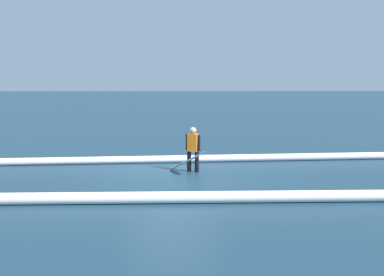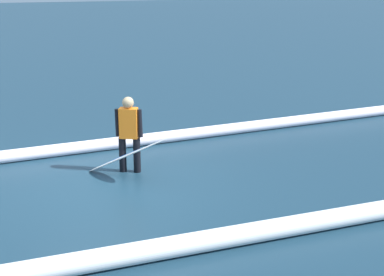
# 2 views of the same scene
# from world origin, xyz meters

# --- Properties ---
(ground_plane) EXTENTS (127.19, 127.19, 0.00)m
(ground_plane) POSITION_xyz_m (0.00, 0.00, 0.00)
(ground_plane) COLOR #193546
(surfer) EXTENTS (0.48, 0.33, 1.48)m
(surfer) POSITION_xyz_m (-0.67, -0.63, 0.83)
(surfer) COLOR black
(surfer) RESTS_ON ground_plane
(surfboard) EXTENTS (1.37, 1.44, 0.92)m
(surfboard) POSITION_xyz_m (-0.51, -0.29, 0.44)
(surfboard) COLOR white
(surfboard) RESTS_ON ground_plane
(wave_crest_foreground) EXTENTS (25.34, 1.87, 0.26)m
(wave_crest_foreground) POSITION_xyz_m (-0.82, -2.14, 0.13)
(wave_crest_foreground) COLOR white
(wave_crest_foreground) RESTS_ON ground_plane
(wave_crest_midground) EXTENTS (15.30, 0.43, 0.30)m
(wave_crest_midground) POSITION_xyz_m (-0.88, 2.82, 0.15)
(wave_crest_midground) COLOR white
(wave_crest_midground) RESTS_ON ground_plane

